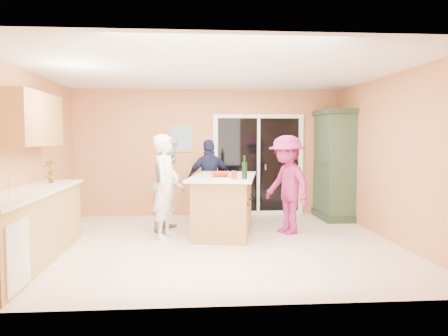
{
  "coord_description": "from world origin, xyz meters",
  "views": [
    {
      "loc": [
        -0.36,
        -6.57,
        1.62
      ],
      "look_at": [
        0.15,
        0.1,
        1.15
      ],
      "focal_mm": 35.0,
      "sensor_mm": 36.0,
      "label": 1
    }
  ],
  "objects": [
    {
      "name": "floor",
      "position": [
        0.0,
        0.0,
        0.0
      ],
      "size": [
        5.5,
        5.5,
        0.0
      ],
      "primitive_type": "plane",
      "color": "beige",
      "rests_on": "ground"
    },
    {
      "name": "ceiling",
      "position": [
        0.0,
        0.0,
        2.6
      ],
      "size": [
        5.5,
        5.0,
        0.1
      ],
      "primitive_type": "cube",
      "color": "silver",
      "rests_on": "wall_back"
    },
    {
      "name": "wall_back",
      "position": [
        0.0,
        2.5,
        1.3
      ],
      "size": [
        5.5,
        0.1,
        2.6
      ],
      "primitive_type": "cube",
      "color": "#E6975E",
      "rests_on": "ground"
    },
    {
      "name": "wall_front",
      "position": [
        0.0,
        -2.5,
        1.3
      ],
      "size": [
        5.5,
        0.1,
        2.6
      ],
      "primitive_type": "cube",
      "color": "#E6975E",
      "rests_on": "ground"
    },
    {
      "name": "wall_left",
      "position": [
        -2.75,
        0.0,
        1.3
      ],
      "size": [
        0.1,
        5.0,
        2.6
      ],
      "primitive_type": "cube",
      "color": "#E6975E",
      "rests_on": "ground"
    },
    {
      "name": "wall_right",
      "position": [
        2.75,
        0.0,
        1.3
      ],
      "size": [
        0.1,
        5.0,
        2.6
      ],
      "primitive_type": "cube",
      "color": "#E6975E",
      "rests_on": "ground"
    },
    {
      "name": "left_cabinet_run",
      "position": [
        -2.45,
        -1.05,
        0.46
      ],
      "size": [
        0.65,
        3.05,
        1.24
      ],
      "color": "#AE8543",
      "rests_on": "floor"
    },
    {
      "name": "upper_cabinets",
      "position": [
        -2.58,
        -0.2,
        1.88
      ],
      "size": [
        0.35,
        1.6,
        0.75
      ],
      "primitive_type": "cube",
      "color": "#AE8543",
      "rests_on": "wall_left"
    },
    {
      "name": "sliding_door",
      "position": [
        1.05,
        2.46,
        1.05
      ],
      "size": [
        1.9,
        0.07,
        2.1
      ],
      "color": "white",
      "rests_on": "floor"
    },
    {
      "name": "framed_picture",
      "position": [
        -0.55,
        2.48,
        1.6
      ],
      "size": [
        0.46,
        0.04,
        0.56
      ],
      "color": "tan",
      "rests_on": "wall_back"
    },
    {
      "name": "kitchen_island",
      "position": [
        0.19,
        0.7,
        0.46
      ],
      "size": [
        1.34,
        2.02,
        0.98
      ],
      "rotation": [
        0.0,
        0.0,
        -0.18
      ],
      "color": "#AE8543",
      "rests_on": "floor"
    },
    {
      "name": "green_hutch",
      "position": [
        2.49,
        1.9,
        1.05
      ],
      "size": [
        0.62,
        1.17,
        2.16
      ],
      "color": "#223723",
      "rests_on": "floor"
    },
    {
      "name": "woman_white",
      "position": [
        -0.76,
        0.45,
        0.83
      ],
      "size": [
        0.55,
        0.69,
        1.67
      ],
      "primitive_type": "imported",
      "rotation": [
        0.0,
        0.0,
        1.3
      ],
      "color": "white",
      "rests_on": "floor"
    },
    {
      "name": "woman_grey",
      "position": [
        -0.73,
        1.08,
        0.81
      ],
      "size": [
        0.8,
        0.92,
        1.62
      ],
      "primitive_type": "imported",
      "rotation": [
        0.0,
        0.0,
        1.31
      ],
      "color": "#A1A1A3",
      "rests_on": "floor"
    },
    {
      "name": "woman_navy",
      "position": [
        0.01,
        1.9,
        0.79
      ],
      "size": [
        0.98,
        0.55,
        1.58
      ],
      "primitive_type": "imported",
      "rotation": [
        0.0,
        0.0,
        3.32
      ],
      "color": "#1B1C3D",
      "rests_on": "floor"
    },
    {
      "name": "woman_magenta",
      "position": [
        1.25,
        0.62,
        0.83
      ],
      "size": [
        1.0,
        1.23,
        1.65
      ],
      "primitive_type": "imported",
      "rotation": [
        0.0,
        0.0,
        -1.15
      ],
      "color": "#8B1E4E",
      "rests_on": "floor"
    },
    {
      "name": "serving_bowl",
      "position": [
        0.12,
        0.48,
        1.02
      ],
      "size": [
        0.42,
        0.42,
        0.08
      ],
      "primitive_type": "imported",
      "rotation": [
        0.0,
        0.0,
        -0.39
      ],
      "color": "#AB2413",
      "rests_on": "kitchen_island"
    },
    {
      "name": "tulip_vase",
      "position": [
        -2.45,
        0.1,
        1.12
      ],
      "size": [
        0.23,
        0.19,
        0.37
      ],
      "primitive_type": "imported",
      "rotation": [
        0.0,
        0.0,
        -0.35
      ],
      "color": "#AD2E11",
      "rests_on": "left_cabinet_run"
    },
    {
      "name": "tumbler_near",
      "position": [
        0.31,
        0.12,
        1.04
      ],
      "size": [
        0.1,
        0.1,
        0.12
      ],
      "primitive_type": "cylinder",
      "rotation": [
        0.0,
        0.0,
        -0.28
      ],
      "color": "#AB2413",
      "rests_on": "kitchen_island"
    },
    {
      "name": "tumbler_far",
      "position": [
        0.12,
        0.42,
        1.03
      ],
      "size": [
        0.07,
        0.07,
        0.1
      ],
      "primitive_type": "cylinder",
      "rotation": [
        0.0,
        0.0,
        0.11
      ],
      "color": "#AB2413",
      "rests_on": "kitchen_island"
    },
    {
      "name": "wine_bottle",
      "position": [
        0.47,
        0.08,
        1.12
      ],
      "size": [
        0.08,
        0.08,
        0.36
      ],
      "rotation": [
        0.0,
        0.0,
        -0.1
      ],
      "color": "black",
      "rests_on": "kitchen_island"
    },
    {
      "name": "white_plate",
      "position": [
        0.15,
        0.09,
        0.99
      ],
      "size": [
        0.23,
        0.23,
        0.01
      ],
      "primitive_type": "cylinder",
      "rotation": [
        0.0,
        0.0,
        -0.18
      ],
      "color": "white",
      "rests_on": "kitchen_island"
    }
  ]
}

